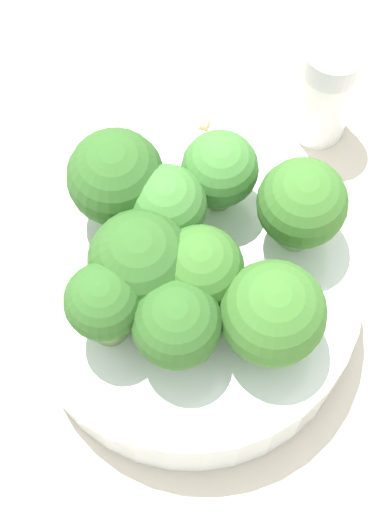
# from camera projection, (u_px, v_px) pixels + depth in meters

# --- Properties ---
(ground_plane) EXTENTS (3.00, 3.00, 0.00)m
(ground_plane) POSITION_uv_depth(u_px,v_px,m) (192.00, 314.00, 0.46)
(ground_plane) COLOR beige
(bowl) EXTENTS (0.17, 0.17, 0.05)m
(bowl) POSITION_uv_depth(u_px,v_px,m) (192.00, 298.00, 0.44)
(bowl) COLOR silver
(bowl) RESTS_ON ground_plane
(broccoli_floret_0) EXTENTS (0.05, 0.05, 0.06)m
(broccoli_floret_0) POSITION_uv_depth(u_px,v_px,m) (141.00, 264.00, 0.39)
(broccoli_floret_0) COLOR #7A9E5B
(broccoli_floret_0) RESTS_ON bowl
(broccoli_floret_1) EXTENTS (0.04, 0.04, 0.05)m
(broccoli_floret_1) POSITION_uv_depth(u_px,v_px,m) (104.00, 304.00, 0.38)
(broccoli_floret_1) COLOR #7A9E5B
(broccoli_floret_1) RESTS_ON bowl
(broccoli_floret_2) EXTENTS (0.04, 0.04, 0.05)m
(broccoli_floret_2) POSITION_uv_depth(u_px,v_px,m) (220.00, 171.00, 0.41)
(broccoli_floret_2) COLOR #7A9E5B
(broccoli_floret_2) RESTS_ON bowl
(broccoli_floret_3) EXTENTS (0.05, 0.05, 0.06)m
(broccoli_floret_3) POSITION_uv_depth(u_px,v_px,m) (273.00, 314.00, 0.38)
(broccoli_floret_3) COLOR #84AD66
(broccoli_floret_3) RESTS_ON bowl
(broccoli_floret_4) EXTENTS (0.04, 0.04, 0.05)m
(broccoli_floret_4) POSITION_uv_depth(u_px,v_px,m) (199.00, 270.00, 0.38)
(broccoli_floret_4) COLOR #7A9E5B
(broccoli_floret_4) RESTS_ON bowl
(broccoli_floret_5) EXTENTS (0.04, 0.04, 0.05)m
(broccoli_floret_5) POSITION_uv_depth(u_px,v_px,m) (177.00, 325.00, 0.38)
(broccoli_floret_5) COLOR #7A9E5B
(broccoli_floret_5) RESTS_ON bowl
(broccoli_floret_6) EXTENTS (0.04, 0.04, 0.06)m
(broccoli_floret_6) POSITION_uv_depth(u_px,v_px,m) (298.00, 199.00, 0.40)
(broccoli_floret_6) COLOR #84AD66
(broccoli_floret_6) RESTS_ON bowl
(broccoli_floret_7) EXTENTS (0.05, 0.05, 0.06)m
(broccoli_floret_7) POSITION_uv_depth(u_px,v_px,m) (116.00, 179.00, 0.40)
(broccoli_floret_7) COLOR #84AD66
(broccoli_floret_7) RESTS_ON bowl
(broccoli_floret_8) EXTENTS (0.04, 0.04, 0.05)m
(broccoli_floret_8) POSITION_uv_depth(u_px,v_px,m) (167.00, 206.00, 0.40)
(broccoli_floret_8) COLOR #8EB770
(broccoli_floret_8) RESTS_ON bowl
(pepper_shaker) EXTENTS (0.03, 0.03, 0.07)m
(pepper_shaker) POSITION_uv_depth(u_px,v_px,m) (326.00, 90.00, 0.47)
(pepper_shaker) COLOR silver
(pepper_shaker) RESTS_ON ground_plane
(almond_crumb_0) EXTENTS (0.01, 0.01, 0.01)m
(almond_crumb_0) POSITION_uv_depth(u_px,v_px,m) (264.00, 166.00, 0.49)
(almond_crumb_0) COLOR #AD7F4C
(almond_crumb_0) RESTS_ON ground_plane
(almond_crumb_1) EXTENTS (0.01, 0.01, 0.01)m
(almond_crumb_1) POSITION_uv_depth(u_px,v_px,m) (204.00, 122.00, 0.50)
(almond_crumb_1) COLOR tan
(almond_crumb_1) RESTS_ON ground_plane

